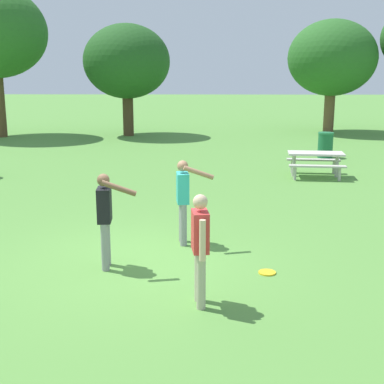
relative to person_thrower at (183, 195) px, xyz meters
name	(u,v)px	position (x,y,z in m)	size (l,w,h in m)	color
ground_plane	(137,262)	(-0.78, -1.03, -0.96)	(120.00, 120.00, 0.00)	#568E3D
person_thrower	(183,195)	(0.00, 0.00, 0.00)	(0.73, 0.61, 1.64)	gray
person_catcher	(200,243)	(0.34, -2.75, -0.02)	(0.27, 0.61, 1.64)	#B7AD93
person_bystander	(105,213)	(-1.26, -1.31, 0.00)	(0.71, 0.61, 1.64)	gray
frisbee	(267,272)	(1.45, -1.52, -0.95)	(0.29, 0.29, 0.03)	yellow
picnic_table_near	(316,159)	(3.89, 6.58, -0.40)	(1.82, 1.57, 0.77)	beige
trash_can_further_along	(325,145)	(5.02, 10.27, -0.48)	(0.59, 0.59, 0.96)	#1E663D
tree_broad_center	(127,62)	(-3.39, 16.85, 2.66)	(4.25, 4.25, 5.45)	#4C3823
tree_far_right	(332,58)	(6.96, 18.27, 2.85)	(4.52, 4.52, 5.75)	brown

